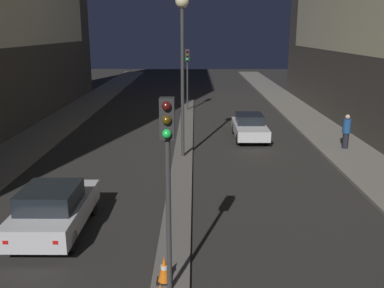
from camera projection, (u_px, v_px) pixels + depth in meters
The scene contains 8 objects.
median_strip at pixel (184, 147), 23.01m from camera, with size 0.95×32.01×0.13m.
traffic_light_near at pixel (168, 154), 9.38m from camera, with size 0.32×0.42×4.65m.
traffic_light_mid at pixel (187, 66), 32.74m from camera, with size 0.32×0.42×4.65m.
street_lamp at pixel (182, 38), 19.76m from camera, with size 0.62×0.62×7.63m.
traffic_cone_far at pixel (164, 269), 10.53m from camera, with size 0.39×0.39×0.70m.
car_left_lane at pixel (54, 209), 13.29m from camera, with size 1.92×4.14×1.57m.
car_right_lane at pixel (250, 127), 24.93m from camera, with size 1.77×4.21×1.42m.
pedestrian_on_right_sidewalk at pixel (346, 131), 22.34m from camera, with size 0.43×0.43×1.81m.
Camera 1 is at (0.60, -5.18, 6.16)m, focal length 40.00 mm.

